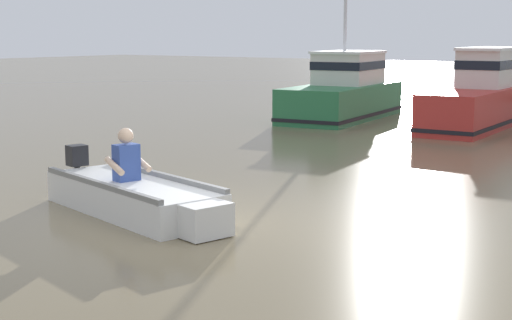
% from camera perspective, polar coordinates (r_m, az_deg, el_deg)
% --- Properties ---
extents(ground_plane, '(120.00, 120.00, 0.00)m').
position_cam_1_polar(ground_plane, '(10.18, -2.30, -4.79)').
color(ground_plane, '#7A6B4C').
extents(rowboat_with_person, '(3.68, 1.89, 1.19)m').
position_cam_1_polar(rowboat_with_person, '(10.83, -8.98, -2.68)').
color(rowboat_with_person, white).
rests_on(rowboat_with_person, ground).
extents(moored_boat_green, '(2.53, 5.48, 3.97)m').
position_cam_1_polar(moored_boat_green, '(22.92, 6.56, 4.98)').
color(moored_boat_green, '#287042').
rests_on(moored_boat_green, ground).
extents(moored_boat_red, '(1.73, 6.75, 2.13)m').
position_cam_1_polar(moored_boat_red, '(21.96, 16.77, 4.57)').
color(moored_boat_red, '#B72D28').
rests_on(moored_boat_red, ground).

